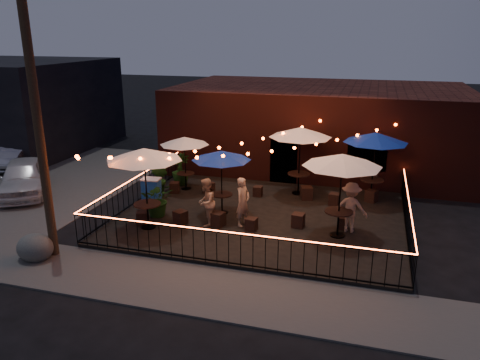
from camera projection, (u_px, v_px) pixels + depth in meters
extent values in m
plane|color=black|center=(247.00, 241.00, 15.29)|extent=(110.00, 110.00, 0.00)
cube|color=black|center=(262.00, 217.00, 17.09)|extent=(10.00, 8.00, 0.15)
cube|color=#4A4744|center=(215.00, 291.00, 12.30)|extent=(18.00, 2.50, 0.05)
cube|color=#4A4744|center=(25.00, 176.00, 22.13)|extent=(11.00, 12.00, 0.02)
cube|color=#34120E|center=(319.00, 126.00, 23.57)|extent=(14.00, 8.00, 4.00)
cube|color=black|center=(284.00, 161.00, 20.56)|extent=(1.20, 0.24, 2.20)
cube|color=black|center=(367.00, 156.00, 19.47)|extent=(1.60, 0.24, 1.20)
cylinder|color=#372416|center=(38.00, 126.00, 13.13)|extent=(0.26, 0.26, 8.00)
cube|color=black|center=(229.00, 263.00, 13.39)|extent=(10.00, 0.04, 0.04)
cube|color=black|center=(228.00, 233.00, 13.11)|extent=(10.00, 0.04, 0.04)
cube|color=#FA5324|center=(228.00, 232.00, 13.10)|extent=(10.00, 0.03, 0.02)
cube|color=black|center=(138.00, 200.00, 18.38)|extent=(0.04, 8.00, 0.04)
cube|color=black|center=(137.00, 178.00, 18.10)|extent=(0.04, 8.00, 0.04)
cube|color=#FA5324|center=(137.00, 177.00, 18.09)|extent=(0.03, 8.00, 0.02)
cube|color=black|center=(406.00, 228.00, 15.72)|extent=(0.04, 8.00, 0.04)
cube|color=black|center=(409.00, 203.00, 15.44)|extent=(0.04, 8.00, 0.04)
cube|color=#FA5324|center=(409.00, 202.00, 15.43)|extent=(0.03, 8.00, 0.02)
cylinder|color=black|center=(149.00, 227.00, 16.01)|extent=(0.51, 0.51, 0.03)
cylinder|color=black|center=(148.00, 216.00, 15.88)|extent=(0.07, 0.07, 0.83)
cylinder|color=black|center=(147.00, 204.00, 15.75)|extent=(0.92, 0.92, 0.05)
cylinder|color=black|center=(146.00, 189.00, 15.59)|extent=(0.05, 0.05, 2.75)
cone|color=silver|center=(144.00, 154.00, 15.23)|extent=(2.99, 2.99, 0.40)
cylinder|color=black|center=(186.00, 189.00, 19.92)|extent=(0.41, 0.41, 0.03)
cylinder|color=black|center=(186.00, 181.00, 19.82)|extent=(0.06, 0.06, 0.67)
cylinder|color=black|center=(186.00, 173.00, 19.72)|extent=(0.75, 0.75, 0.04)
cylinder|color=black|center=(185.00, 164.00, 19.59)|extent=(0.04, 0.04, 2.24)
cone|color=silver|center=(184.00, 141.00, 19.29)|extent=(2.50, 2.50, 0.33)
cylinder|color=black|center=(222.00, 212.00, 17.28)|extent=(0.43, 0.43, 0.03)
cylinder|color=black|center=(222.00, 204.00, 17.18)|extent=(0.06, 0.06, 0.70)
cylinder|color=black|center=(222.00, 194.00, 17.07)|extent=(0.78, 0.78, 0.04)
cylinder|color=black|center=(222.00, 183.00, 16.93)|extent=(0.04, 0.04, 2.34)
cone|color=navy|center=(221.00, 155.00, 16.62)|extent=(2.71, 2.71, 0.34)
cylinder|color=black|center=(298.00, 193.00, 19.36)|extent=(0.50, 0.50, 0.03)
cylinder|color=black|center=(298.00, 184.00, 19.24)|extent=(0.07, 0.07, 0.83)
cylinder|color=black|center=(299.00, 174.00, 19.11)|extent=(0.92, 0.92, 0.05)
cylinder|color=black|center=(299.00, 161.00, 18.95)|extent=(0.05, 0.05, 2.75)
cone|color=silver|center=(300.00, 132.00, 18.59)|extent=(3.06, 3.06, 0.40)
cylinder|color=black|center=(337.00, 235.00, 15.35)|extent=(0.50, 0.50, 0.03)
cylinder|color=black|center=(338.00, 224.00, 15.23)|extent=(0.07, 0.07, 0.82)
cylinder|color=black|center=(339.00, 212.00, 15.10)|extent=(0.91, 0.91, 0.05)
cylinder|color=black|center=(340.00, 196.00, 14.94)|extent=(0.05, 0.05, 2.74)
cone|color=silver|center=(342.00, 160.00, 14.58)|extent=(2.94, 2.94, 0.40)
cylinder|color=black|center=(370.00, 199.00, 18.63)|extent=(0.50, 0.50, 0.03)
cylinder|color=black|center=(371.00, 190.00, 18.50)|extent=(0.07, 0.07, 0.81)
cylinder|color=black|center=(372.00, 180.00, 18.38)|extent=(0.90, 0.90, 0.05)
cylinder|color=black|center=(373.00, 167.00, 18.22)|extent=(0.05, 0.05, 2.70)
cone|color=navy|center=(376.00, 137.00, 17.86)|extent=(2.92, 2.92, 0.39)
cube|color=black|center=(142.00, 218.00, 16.22)|extent=(0.50, 0.50, 0.45)
cube|color=black|center=(180.00, 217.00, 16.26)|extent=(0.52, 0.52, 0.46)
cube|color=black|center=(175.00, 187.00, 19.40)|extent=(0.45, 0.45, 0.44)
cube|color=black|center=(209.00, 188.00, 19.33)|extent=(0.51, 0.51, 0.46)
cube|color=black|center=(218.00, 219.00, 16.06)|extent=(0.51, 0.51, 0.49)
cube|color=black|center=(251.00, 224.00, 15.74)|extent=(0.40, 0.40, 0.42)
cube|color=black|center=(258.00, 191.00, 19.01)|extent=(0.35, 0.35, 0.40)
cube|color=black|center=(306.00, 193.00, 18.63)|extent=(0.55, 0.55, 0.52)
cube|color=black|center=(298.00, 220.00, 15.99)|extent=(0.43, 0.43, 0.47)
cube|color=black|center=(343.00, 223.00, 15.87)|extent=(0.40, 0.40, 0.41)
cube|color=black|center=(334.00, 199.00, 18.01)|extent=(0.45, 0.45, 0.46)
cube|color=black|center=(371.00, 196.00, 18.36)|extent=(0.53, 0.53, 0.47)
imported|color=tan|center=(243.00, 202.00, 15.95)|extent=(0.59, 0.72, 1.71)
imported|color=#D6B18D|center=(206.00, 202.00, 15.94)|extent=(0.64, 0.82, 1.68)
imported|color=#D9B490|center=(351.00, 207.00, 15.44)|extent=(1.15, 0.71, 1.71)
imported|color=#1E3D14|center=(158.00, 199.00, 16.84)|extent=(1.44, 1.36, 1.27)
imported|color=#13350A|center=(159.00, 179.00, 18.76)|extent=(0.99, 0.90, 1.48)
imported|color=#0F350E|center=(180.00, 169.00, 20.30)|extent=(0.91, 0.91, 1.36)
cube|color=blue|center=(151.00, 191.00, 18.31)|extent=(0.72, 0.53, 0.90)
cube|color=silver|center=(151.00, 179.00, 18.17)|extent=(0.77, 0.58, 0.06)
ellipsoid|color=#4F4E49|center=(35.00, 248.00, 13.94)|extent=(1.26, 1.18, 0.78)
imported|color=beige|center=(24.00, 177.00, 19.60)|extent=(3.82, 4.52, 1.46)
imported|color=gray|center=(18.00, 148.00, 24.01)|extent=(3.47, 5.52, 1.72)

